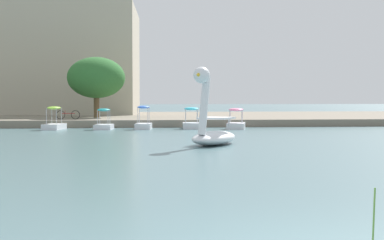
{
  "coord_description": "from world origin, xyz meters",
  "views": [
    {
      "loc": [
        -2.04,
        -6.17,
        1.95
      ],
      "look_at": [
        0.63,
        21.04,
        0.86
      ],
      "focal_mm": 46.99,
      "sensor_mm": 36.0,
      "label": 1
    }
  ],
  "objects_px": {
    "pedal_boat_pink": "(236,123)",
    "bicycle_parked": "(68,115)",
    "pedal_boat_lime": "(54,123)",
    "swan_boat": "(212,129)",
    "pedal_boat_cyan": "(191,123)",
    "tree_broadleaf_left": "(96,78)",
    "pedal_boat_teal": "(104,123)",
    "pedal_boat_blue": "(144,122)"
  },
  "relations": [
    {
      "from": "swan_boat",
      "to": "bicycle_parked",
      "type": "bearing_deg",
      "value": 117.61
    },
    {
      "from": "swan_boat",
      "to": "pedal_boat_pink",
      "type": "relative_size",
      "value": 1.49
    },
    {
      "from": "swan_boat",
      "to": "pedal_boat_lime",
      "type": "relative_size",
      "value": 1.72
    },
    {
      "from": "pedal_boat_teal",
      "to": "bicycle_parked",
      "type": "height_order",
      "value": "pedal_boat_teal"
    },
    {
      "from": "swan_boat",
      "to": "pedal_boat_pink",
      "type": "height_order",
      "value": "swan_boat"
    },
    {
      "from": "pedal_boat_blue",
      "to": "bicycle_parked",
      "type": "bearing_deg",
      "value": 146.26
    },
    {
      "from": "pedal_boat_cyan",
      "to": "pedal_boat_lime",
      "type": "bearing_deg",
      "value": -179.51
    },
    {
      "from": "pedal_boat_cyan",
      "to": "pedal_boat_teal",
      "type": "height_order",
      "value": "pedal_boat_cyan"
    },
    {
      "from": "pedal_boat_lime",
      "to": "tree_broadleaf_left",
      "type": "distance_m",
      "value": 8.34
    },
    {
      "from": "pedal_boat_pink",
      "to": "pedal_boat_cyan",
      "type": "xyz_separation_m",
      "value": [
        -3.0,
        0.43,
        -0.02
      ]
    },
    {
      "from": "pedal_boat_pink",
      "to": "tree_broadleaf_left",
      "type": "height_order",
      "value": "tree_broadleaf_left"
    },
    {
      "from": "swan_boat",
      "to": "pedal_boat_teal",
      "type": "relative_size",
      "value": 1.84
    },
    {
      "from": "pedal_boat_teal",
      "to": "tree_broadleaf_left",
      "type": "bearing_deg",
      "value": 98.73
    },
    {
      "from": "pedal_boat_lime",
      "to": "pedal_boat_teal",
      "type": "bearing_deg",
      "value": -2.33
    },
    {
      "from": "pedal_boat_pink",
      "to": "bicycle_parked",
      "type": "bearing_deg",
      "value": 160.79
    },
    {
      "from": "swan_boat",
      "to": "pedal_boat_lime",
      "type": "xyz_separation_m",
      "value": [
        -8.84,
        12.45,
        -0.26
      ]
    },
    {
      "from": "swan_boat",
      "to": "pedal_boat_blue",
      "type": "bearing_deg",
      "value": 103.22
    },
    {
      "from": "pedal_boat_teal",
      "to": "tree_broadleaf_left",
      "type": "distance_m",
      "value": 8.29
    },
    {
      "from": "pedal_boat_lime",
      "to": "tree_broadleaf_left",
      "type": "relative_size",
      "value": 0.39
    },
    {
      "from": "pedal_boat_lime",
      "to": "bicycle_parked",
      "type": "bearing_deg",
      "value": 84.52
    },
    {
      "from": "pedal_boat_lime",
      "to": "bicycle_parked",
      "type": "height_order",
      "value": "pedal_boat_lime"
    },
    {
      "from": "pedal_boat_blue",
      "to": "pedal_boat_lime",
      "type": "height_order",
      "value": "pedal_boat_blue"
    },
    {
      "from": "pedal_boat_blue",
      "to": "bicycle_parked",
      "type": "height_order",
      "value": "pedal_boat_blue"
    },
    {
      "from": "swan_boat",
      "to": "pedal_boat_cyan",
      "type": "xyz_separation_m",
      "value": [
        0.32,
        12.53,
        -0.31
      ]
    },
    {
      "from": "tree_broadleaf_left",
      "to": "bicycle_parked",
      "type": "xyz_separation_m",
      "value": [
        -1.75,
        -3.61,
        -2.89
      ]
    },
    {
      "from": "tree_broadleaf_left",
      "to": "swan_boat",
      "type": "bearing_deg",
      "value": -71.25
    },
    {
      "from": "swan_boat",
      "to": "pedal_boat_blue",
      "type": "distance_m",
      "value": 12.85
    },
    {
      "from": "pedal_boat_teal",
      "to": "bicycle_parked",
      "type": "xyz_separation_m",
      "value": [
        -2.9,
        3.89,
        0.45
      ]
    },
    {
      "from": "pedal_boat_pink",
      "to": "bicycle_parked",
      "type": "xyz_separation_m",
      "value": [
        -11.79,
        4.11,
        0.44
      ]
    },
    {
      "from": "pedal_boat_pink",
      "to": "pedal_boat_lime",
      "type": "bearing_deg",
      "value": 178.33
    },
    {
      "from": "pedal_boat_blue",
      "to": "pedal_boat_teal",
      "type": "xyz_separation_m",
      "value": [
        -2.64,
        -0.19,
        -0.05
      ]
    },
    {
      "from": "pedal_boat_cyan",
      "to": "pedal_boat_pink",
      "type": "bearing_deg",
      "value": -8.23
    },
    {
      "from": "pedal_boat_lime",
      "to": "swan_boat",
      "type": "bearing_deg",
      "value": -54.64
    },
    {
      "from": "pedal_boat_pink",
      "to": "pedal_boat_blue",
      "type": "distance_m",
      "value": 6.27
    },
    {
      "from": "swan_boat",
      "to": "tree_broadleaf_left",
      "type": "xyz_separation_m",
      "value": [
        -6.73,
        19.82,
        3.04
      ]
    },
    {
      "from": "pedal_boat_cyan",
      "to": "bicycle_parked",
      "type": "bearing_deg",
      "value": 157.32
    },
    {
      "from": "tree_broadleaf_left",
      "to": "bicycle_parked",
      "type": "relative_size",
      "value": 3.06
    },
    {
      "from": "pedal_boat_teal",
      "to": "pedal_boat_lime",
      "type": "height_order",
      "value": "pedal_boat_lime"
    },
    {
      "from": "pedal_boat_blue",
      "to": "tree_broadleaf_left",
      "type": "distance_m",
      "value": 8.86
    },
    {
      "from": "swan_boat",
      "to": "bicycle_parked",
      "type": "relative_size",
      "value": 2.06
    },
    {
      "from": "tree_broadleaf_left",
      "to": "bicycle_parked",
      "type": "bearing_deg",
      "value": -115.88
    },
    {
      "from": "swan_boat",
      "to": "pedal_boat_teal",
      "type": "height_order",
      "value": "swan_boat"
    }
  ]
}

